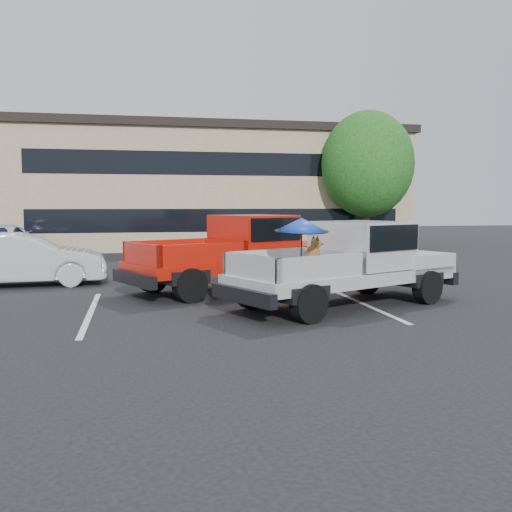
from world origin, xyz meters
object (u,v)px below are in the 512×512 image
object	(u,v)px
tree_back	(270,169)
silver_pickup	(354,258)
tree_right	(367,164)
silver_sedan	(23,259)
blue_suv	(3,244)
red_pickup	(248,249)

from	to	relation	value
tree_back	silver_pickup	world-z (taller)	tree_back
tree_right	silver_sedan	xyz separation A→B (m)	(-14.13, -9.50, -3.47)
blue_suv	tree_back	bearing A→B (deg)	24.23
silver_sedan	silver_pickup	bearing A→B (deg)	-124.95
tree_back	blue_suv	distance (m)	17.30
tree_back	blue_suv	xyz separation A→B (m)	(-13.10, -10.69, -3.68)
red_pickup	tree_right	bearing A→B (deg)	29.63
red_pickup	silver_sedan	xyz separation A→B (m)	(-6.02, 1.83, -0.35)
tree_back	silver_sedan	size ratio (longest dim) A/B	1.60
blue_suv	tree_right	bearing A→B (deg)	-5.51
tree_right	blue_suv	distance (m)	16.69
silver_pickup	silver_sedan	world-z (taller)	silver_pickup
silver_sedan	red_pickup	bearing A→B (deg)	-110.94
silver_pickup	red_pickup	size ratio (longest dim) A/B	0.95
tree_back	red_pickup	distance (m)	20.27
silver_pickup	silver_sedan	xyz separation A→B (m)	(-7.88, 4.72, -0.32)
tree_right	tree_back	size ratio (longest dim) A/B	0.95
tree_right	silver_pickup	distance (m)	15.85
blue_suv	silver_sedan	bearing A→B (deg)	-88.87
tree_back	blue_suv	world-z (taller)	tree_back
tree_right	silver_sedan	distance (m)	17.38
tree_right	silver_sedan	bearing A→B (deg)	-146.08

